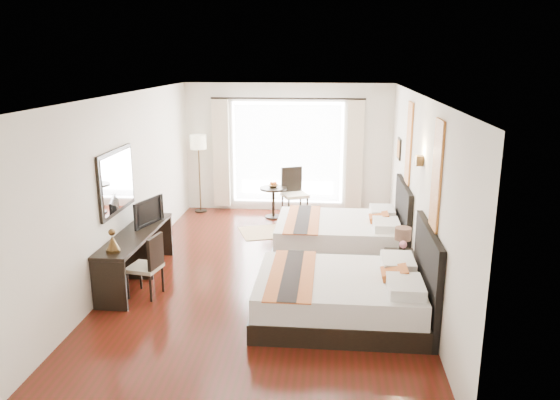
# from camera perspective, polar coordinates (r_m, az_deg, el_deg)

# --- Properties ---
(floor) EXTENTS (4.50, 7.50, 0.01)m
(floor) POSITION_cam_1_polar(r_m,az_deg,el_deg) (8.73, -1.23, -7.78)
(floor) COLOR #3B170A
(floor) RESTS_ON ground
(ceiling) EXTENTS (4.50, 7.50, 0.02)m
(ceiling) POSITION_cam_1_polar(r_m,az_deg,el_deg) (8.08, -1.34, 10.84)
(ceiling) COLOR white
(ceiling) RESTS_ON wall_headboard
(wall_headboard) EXTENTS (0.01, 7.50, 2.80)m
(wall_headboard) POSITION_cam_1_polar(r_m,az_deg,el_deg) (8.34, 14.22, 0.84)
(wall_headboard) COLOR silver
(wall_headboard) RESTS_ON floor
(wall_desk) EXTENTS (0.01, 7.50, 2.80)m
(wall_desk) POSITION_cam_1_polar(r_m,az_deg,el_deg) (8.84, -15.90, 1.49)
(wall_desk) COLOR silver
(wall_desk) RESTS_ON floor
(wall_window) EXTENTS (4.50, 0.01, 2.80)m
(wall_window) POSITION_cam_1_polar(r_m,az_deg,el_deg) (11.95, 0.81, 5.42)
(wall_window) COLOR silver
(wall_window) RESTS_ON floor
(wall_entry) EXTENTS (4.50, 0.01, 2.80)m
(wall_entry) POSITION_cam_1_polar(r_m,az_deg,el_deg) (4.78, -6.55, -9.35)
(wall_entry) COLOR silver
(wall_entry) RESTS_ON floor
(window_glass) EXTENTS (2.40, 0.02, 2.20)m
(window_glass) POSITION_cam_1_polar(r_m,az_deg,el_deg) (11.95, 0.80, 4.94)
(window_glass) COLOR white
(window_glass) RESTS_ON wall_window
(sheer_curtain) EXTENTS (2.30, 0.02, 2.10)m
(sheer_curtain) POSITION_cam_1_polar(r_m,az_deg,el_deg) (11.89, 0.77, 4.89)
(sheer_curtain) COLOR white
(sheer_curtain) RESTS_ON wall_window
(drape_left) EXTENTS (0.35, 0.14, 2.35)m
(drape_left) POSITION_cam_1_polar(r_m,az_deg,el_deg) (12.06, -6.15, 4.85)
(drape_left) COLOR #BEB293
(drape_left) RESTS_ON floor
(drape_right) EXTENTS (0.35, 0.14, 2.35)m
(drape_right) POSITION_cam_1_polar(r_m,az_deg,el_deg) (11.83, 7.80, 4.60)
(drape_right) COLOR #BEB293
(drape_right) RESTS_ON floor
(art_panel_near) EXTENTS (0.03, 0.50, 1.35)m
(art_panel_near) POSITION_cam_1_polar(r_m,az_deg,el_deg) (6.89, 16.05, 2.52)
(art_panel_near) COLOR maroon
(art_panel_near) RESTS_ON wall_headboard
(art_panel_far) EXTENTS (0.03, 0.50, 1.35)m
(art_panel_far) POSITION_cam_1_polar(r_m,az_deg,el_deg) (9.34, 13.33, 5.80)
(art_panel_far) COLOR maroon
(art_panel_far) RESTS_ON wall_headboard
(wall_sconce) EXTENTS (0.10, 0.14, 0.14)m
(wall_sconce) POSITION_cam_1_polar(r_m,az_deg,el_deg) (7.96, 14.35, 4.01)
(wall_sconce) COLOR #432F17
(wall_sconce) RESTS_ON wall_headboard
(mirror_frame) EXTENTS (0.04, 1.25, 0.95)m
(mirror_frame) POSITION_cam_1_polar(r_m,az_deg,el_deg) (8.45, -16.74, 1.88)
(mirror_frame) COLOR black
(mirror_frame) RESTS_ON wall_desk
(mirror_glass) EXTENTS (0.01, 1.12, 0.82)m
(mirror_glass) POSITION_cam_1_polar(r_m,az_deg,el_deg) (8.44, -16.58, 1.88)
(mirror_glass) COLOR white
(mirror_glass) RESTS_ON mirror_frame
(bed_near) EXTENTS (2.24, 1.75, 1.27)m
(bed_near) POSITION_cam_1_polar(r_m,az_deg,el_deg) (7.29, 6.92, -9.80)
(bed_near) COLOR black
(bed_near) RESTS_ON floor
(bed_far) EXTENTS (2.23, 1.74, 1.26)m
(bed_far) POSITION_cam_1_polar(r_m,az_deg,el_deg) (9.63, 6.62, -3.58)
(bed_far) COLOR black
(bed_far) RESTS_ON floor
(nightstand) EXTENTS (0.43, 0.54, 0.52)m
(nightstand) POSITION_cam_1_polar(r_m,az_deg,el_deg) (8.40, 12.37, -7.15)
(nightstand) COLOR black
(nightstand) RESTS_ON floor
(table_lamp) EXTENTS (0.24, 0.24, 0.39)m
(table_lamp) POSITION_cam_1_polar(r_m,az_deg,el_deg) (8.32, 12.72, -3.65)
(table_lamp) COLOR black
(table_lamp) RESTS_ON nightstand
(vase) EXTENTS (0.16, 0.16, 0.14)m
(vase) POSITION_cam_1_polar(r_m,az_deg,el_deg) (8.16, 12.70, -5.48)
(vase) COLOR black
(vase) RESTS_ON nightstand
(console_desk) EXTENTS (0.50, 2.20, 0.76)m
(console_desk) POSITION_cam_1_polar(r_m,az_deg,el_deg) (8.69, -14.75, -5.68)
(console_desk) COLOR black
(console_desk) RESTS_ON floor
(television) EXTENTS (0.31, 0.73, 0.42)m
(television) POSITION_cam_1_polar(r_m,az_deg,el_deg) (8.90, -13.93, -1.16)
(television) COLOR black
(television) RESTS_ON console_desk
(bronze_figurine) EXTENTS (0.23, 0.23, 0.29)m
(bronze_figurine) POSITION_cam_1_polar(r_m,az_deg,el_deg) (7.79, -17.09, -4.21)
(bronze_figurine) COLOR #432F17
(bronze_figurine) RESTS_ON console_desk
(desk_chair) EXTENTS (0.50, 0.50, 0.92)m
(desk_chair) POSITION_cam_1_polar(r_m,az_deg,el_deg) (8.12, -13.78, -7.84)
(desk_chair) COLOR #B3AA8A
(desk_chair) RESTS_ON floor
(floor_lamp) EXTENTS (0.34, 0.34, 1.71)m
(floor_lamp) POSITION_cam_1_polar(r_m,az_deg,el_deg) (11.94, -8.52, 5.50)
(floor_lamp) COLOR black
(floor_lamp) RESTS_ON floor
(side_table) EXTENTS (0.57, 0.57, 0.66)m
(side_table) POSITION_cam_1_polar(r_m,az_deg,el_deg) (11.60, -0.70, -0.27)
(side_table) COLOR black
(side_table) RESTS_ON floor
(fruit_bowl) EXTENTS (0.24, 0.24, 0.05)m
(fruit_bowl) POSITION_cam_1_polar(r_m,az_deg,el_deg) (11.52, -0.70, 1.46)
(fruit_bowl) COLOR #4B2C1A
(fruit_bowl) RESTS_ON side_table
(window_chair) EXTENTS (0.65, 0.65, 1.06)m
(window_chair) POSITION_cam_1_polar(r_m,az_deg,el_deg) (11.65, 1.52, -0.25)
(window_chair) COLOR #B3AA8A
(window_chair) RESTS_ON floor
(jute_rug) EXTENTS (1.53, 1.27, 0.01)m
(jute_rug) POSITION_cam_1_polar(r_m,az_deg,el_deg) (10.76, -0.59, -3.29)
(jute_rug) COLOR tan
(jute_rug) RESTS_ON floor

